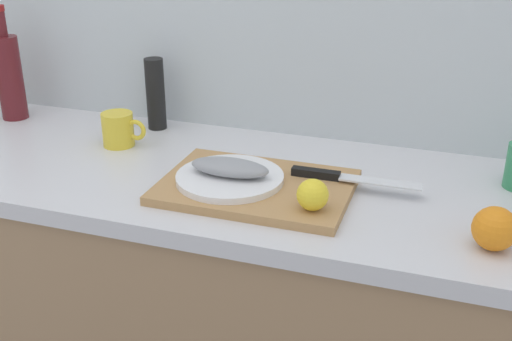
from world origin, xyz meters
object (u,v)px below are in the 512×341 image
object	(u,v)px
cutting_board	(256,187)
white_plate	(230,178)
wine_bottle	(9,75)
coffee_mug_2	(119,129)
orange_0	(495,229)
lemon_0	(313,195)
fish_fillet	(230,167)
chef_knife	(339,176)
pepper_mill	(156,94)

from	to	relation	value
cutting_board	white_plate	distance (m)	0.06
wine_bottle	coffee_mug_2	world-z (taller)	wine_bottle
orange_0	cutting_board	bearing A→B (deg)	169.38
white_plate	lemon_0	world-z (taller)	lemon_0
fish_fillet	wine_bottle	xyz separation A→B (m)	(-0.77, 0.26, 0.08)
fish_fillet	chef_knife	world-z (taller)	fish_fillet
fish_fillet	orange_0	world-z (taller)	orange_0
fish_fillet	pepper_mill	bearing A→B (deg)	137.33
white_plate	wine_bottle	xyz separation A→B (m)	(-0.77, 0.26, 0.10)
wine_bottle	fish_fillet	bearing A→B (deg)	-18.36
orange_0	fish_fillet	bearing A→B (deg)	171.35
cutting_board	coffee_mug_2	xyz separation A→B (m)	(-0.43, 0.15, 0.03)
chef_knife	orange_0	distance (m)	0.37
coffee_mug_2	cutting_board	bearing A→B (deg)	-19.32
chef_knife	wine_bottle	distance (m)	1.02
coffee_mug_2	pepper_mill	size ratio (longest dim) A/B	0.61
white_plate	chef_knife	world-z (taller)	chef_knife
fish_fillet	orange_0	distance (m)	0.56
wine_bottle	pepper_mill	size ratio (longest dim) A/B	1.64
white_plate	pepper_mill	xyz separation A→B (m)	(-0.34, 0.31, 0.07)
white_plate	coffee_mug_2	bearing A→B (deg)	156.75
cutting_board	lemon_0	distance (m)	0.18
wine_bottle	pepper_mill	world-z (taller)	wine_bottle
white_plate	cutting_board	bearing A→B (deg)	8.31
coffee_mug_2	pepper_mill	world-z (taller)	pepper_mill
chef_knife	lemon_0	size ratio (longest dim) A/B	4.45
lemon_0	coffee_mug_2	size ratio (longest dim) A/B	0.54
fish_fillet	orange_0	xyz separation A→B (m)	(0.55, -0.08, -0.01)
lemon_0	pepper_mill	bearing A→B (deg)	144.66
lemon_0	pepper_mill	world-z (taller)	pepper_mill
white_plate	pepper_mill	distance (m)	0.46
coffee_mug_2	fish_fillet	bearing A→B (deg)	-23.25
cutting_board	lemon_0	size ratio (longest dim) A/B	6.40
coffee_mug_2	pepper_mill	distance (m)	0.16
white_plate	coffee_mug_2	world-z (taller)	coffee_mug_2
cutting_board	lemon_0	xyz separation A→B (m)	(0.15, -0.08, 0.04)
white_plate	wine_bottle	distance (m)	0.82
cutting_board	wine_bottle	world-z (taller)	wine_bottle
cutting_board	fish_fillet	world-z (taller)	fish_fillet
lemon_0	wine_bottle	distance (m)	1.04
coffee_mug_2	chef_knife	bearing A→B (deg)	-6.99
fish_fillet	coffee_mug_2	distance (m)	0.40
white_plate	wine_bottle	size ratio (longest dim) A/B	0.74
lemon_0	coffee_mug_2	xyz separation A→B (m)	(-0.58, 0.23, -0.01)
white_plate	fish_fillet	xyz separation A→B (m)	(0.00, 0.00, 0.03)
lemon_0	orange_0	size ratio (longest dim) A/B	0.78
cutting_board	chef_knife	xyz separation A→B (m)	(0.17, 0.08, 0.02)
wine_bottle	pepper_mill	distance (m)	0.44
wine_bottle	coffee_mug_2	bearing A→B (deg)	-13.66
cutting_board	white_plate	size ratio (longest dim) A/B	1.73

